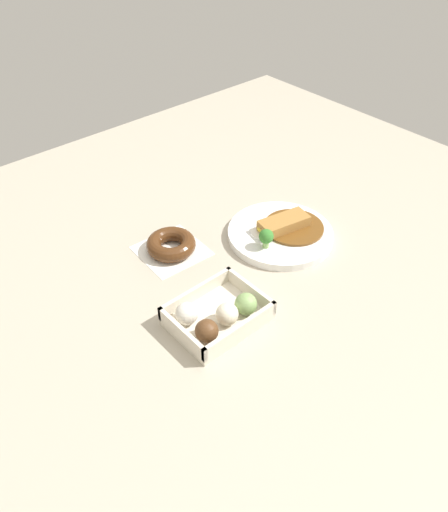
% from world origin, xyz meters
% --- Properties ---
extents(ground_plane, '(1.60, 1.60, 0.00)m').
position_xyz_m(ground_plane, '(0.00, 0.00, 0.00)').
color(ground_plane, '#B2A893').
extents(curry_plate, '(0.24, 0.24, 0.06)m').
position_xyz_m(curry_plate, '(0.11, 0.06, 0.01)').
color(curry_plate, white).
rests_on(curry_plate, ground_plane).
extents(donut_box, '(0.18, 0.14, 0.06)m').
position_xyz_m(donut_box, '(-0.18, -0.05, 0.02)').
color(donut_box, beige).
rests_on(donut_box, ground_plane).
extents(chocolate_ring_donut, '(0.15, 0.15, 0.04)m').
position_xyz_m(chocolate_ring_donut, '(-0.11, 0.19, 0.02)').
color(chocolate_ring_donut, white).
rests_on(chocolate_ring_donut, ground_plane).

